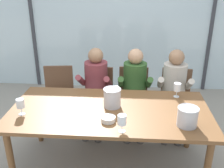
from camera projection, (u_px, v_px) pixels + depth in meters
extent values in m
plane|color=#9E9384|center=(115.00, 121.00, 4.08)|extent=(14.00, 14.00, 0.00)
cube|color=silver|center=(120.00, 22.00, 4.84)|extent=(7.38, 0.03, 2.60)
cube|color=#38383D|center=(32.00, 21.00, 4.94)|extent=(0.06, 0.06, 2.60)
cube|color=#38383D|center=(212.00, 23.00, 4.71)|extent=(0.06, 0.06, 2.60)
cube|color=#568942|center=(125.00, 11.00, 8.67)|extent=(13.38, 2.40, 1.92)
cube|color=brown|center=(110.00, 111.00, 2.87)|extent=(2.18, 1.06, 0.04)
cylinder|color=brown|center=(11.00, 160.00, 2.69)|extent=(0.07, 0.07, 0.72)
cylinder|color=brown|center=(38.00, 117.00, 3.48)|extent=(0.07, 0.07, 0.72)
cylinder|color=brown|center=(189.00, 123.00, 3.35)|extent=(0.07, 0.07, 0.72)
cube|color=brown|center=(58.00, 99.00, 3.80)|extent=(0.49, 0.49, 0.03)
cube|color=brown|center=(59.00, 79.00, 3.89)|extent=(0.42, 0.08, 0.42)
cylinder|color=brown|center=(44.00, 119.00, 3.71)|extent=(0.04, 0.04, 0.44)
cylinder|color=brown|center=(71.00, 119.00, 3.72)|extent=(0.04, 0.04, 0.44)
cylinder|color=brown|center=(49.00, 107.00, 4.06)|extent=(0.04, 0.04, 0.44)
cylinder|color=brown|center=(73.00, 106.00, 4.07)|extent=(0.04, 0.04, 0.44)
cube|color=brown|center=(96.00, 100.00, 3.76)|extent=(0.47, 0.47, 0.03)
cube|color=brown|center=(99.00, 80.00, 3.86)|extent=(0.42, 0.07, 0.42)
cylinder|color=brown|center=(81.00, 119.00, 3.71)|extent=(0.04, 0.04, 0.44)
cylinder|color=brown|center=(107.00, 122.00, 3.66)|extent=(0.04, 0.04, 0.44)
cylinder|color=brown|center=(87.00, 107.00, 4.05)|extent=(0.04, 0.04, 0.44)
cylinder|color=brown|center=(111.00, 109.00, 4.00)|extent=(0.04, 0.04, 0.44)
cube|color=brown|center=(132.00, 100.00, 3.75)|extent=(0.46, 0.46, 0.03)
cube|color=brown|center=(133.00, 81.00, 3.85)|extent=(0.42, 0.05, 0.42)
cylinder|color=brown|center=(118.00, 120.00, 3.69)|extent=(0.04, 0.04, 0.44)
cylinder|color=brown|center=(145.00, 122.00, 3.65)|extent=(0.04, 0.04, 0.44)
cylinder|color=brown|center=(120.00, 108.00, 4.03)|extent=(0.04, 0.04, 0.44)
cylinder|color=brown|center=(145.00, 109.00, 4.00)|extent=(0.04, 0.04, 0.44)
cube|color=brown|center=(175.00, 102.00, 3.70)|extent=(0.48, 0.48, 0.03)
cube|color=brown|center=(176.00, 82.00, 3.79)|extent=(0.42, 0.08, 0.42)
cylinder|color=brown|center=(160.00, 122.00, 3.65)|extent=(0.04, 0.04, 0.44)
cylinder|color=brown|center=(188.00, 124.00, 3.58)|extent=(0.04, 0.04, 0.44)
cylinder|color=brown|center=(161.00, 109.00, 3.99)|extent=(0.04, 0.04, 0.44)
cylinder|color=brown|center=(186.00, 111.00, 3.93)|extent=(0.04, 0.04, 0.44)
cylinder|color=brown|center=(96.00, 80.00, 3.70)|extent=(0.34, 0.34, 0.52)
sphere|color=#936B4C|center=(96.00, 56.00, 3.56)|extent=(0.21, 0.21, 0.21)
cube|color=#47423D|center=(88.00, 102.00, 3.63)|extent=(0.16, 0.41, 0.13)
cube|color=#47423D|center=(100.00, 103.00, 3.60)|extent=(0.16, 0.41, 0.13)
cylinder|color=#47423D|center=(85.00, 125.00, 3.54)|extent=(0.10, 0.10, 0.46)
cylinder|color=#47423D|center=(98.00, 126.00, 3.52)|extent=(0.10, 0.10, 0.46)
cylinder|color=brown|center=(81.00, 80.00, 3.60)|extent=(0.10, 0.33, 0.26)
cylinder|color=brown|center=(108.00, 82.00, 3.55)|extent=(0.10, 0.33, 0.26)
cylinder|color=#2D5123|center=(135.00, 81.00, 3.66)|extent=(0.33, 0.33, 0.52)
sphere|color=tan|center=(136.00, 56.00, 3.52)|extent=(0.21, 0.21, 0.21)
cube|color=#47423D|center=(128.00, 104.00, 3.58)|extent=(0.14, 0.40, 0.13)
cube|color=#47423D|center=(141.00, 104.00, 3.57)|extent=(0.14, 0.40, 0.13)
cylinder|color=#47423D|center=(127.00, 127.00, 3.50)|extent=(0.10, 0.10, 0.46)
cylinder|color=#47423D|center=(141.00, 128.00, 3.49)|extent=(0.10, 0.10, 0.46)
cylinder|color=#2D5123|center=(121.00, 82.00, 3.55)|extent=(0.09, 0.33, 0.26)
cylinder|color=#2D5123|center=(149.00, 83.00, 3.53)|extent=(0.09, 0.33, 0.26)
cylinder|color=#B7AD9E|center=(174.00, 82.00, 3.62)|extent=(0.35, 0.35, 0.52)
sphere|color=#936B4C|center=(177.00, 57.00, 3.48)|extent=(0.21, 0.21, 0.21)
cube|color=#47423D|center=(166.00, 105.00, 3.56)|extent=(0.16, 0.41, 0.13)
cube|color=#47423D|center=(180.00, 106.00, 3.53)|extent=(0.16, 0.41, 0.13)
cylinder|color=#47423D|center=(165.00, 128.00, 3.47)|extent=(0.10, 0.10, 0.46)
cylinder|color=#47423D|center=(179.00, 130.00, 3.45)|extent=(0.10, 0.10, 0.46)
cylinder|color=#B7AD9E|center=(160.00, 83.00, 3.53)|extent=(0.11, 0.33, 0.26)
cylinder|color=#B7AD9E|center=(189.00, 84.00, 3.48)|extent=(0.11, 0.33, 0.26)
cylinder|color=#B7B7BC|center=(187.00, 117.00, 2.52)|extent=(0.20, 0.20, 0.19)
torus|color=silver|center=(189.00, 108.00, 2.49)|extent=(0.20, 0.20, 0.01)
cylinder|color=#B7B7BC|center=(112.00, 98.00, 2.88)|extent=(0.19, 0.19, 0.21)
torus|color=silver|center=(112.00, 89.00, 2.84)|extent=(0.20, 0.20, 0.01)
cylinder|color=silver|center=(108.00, 119.00, 2.62)|extent=(0.15, 0.15, 0.05)
cylinder|color=silver|center=(22.00, 114.00, 2.76)|extent=(0.07, 0.07, 0.00)
cylinder|color=silver|center=(21.00, 111.00, 2.75)|extent=(0.01, 0.01, 0.07)
cylinder|color=silver|center=(20.00, 103.00, 2.71)|extent=(0.08, 0.08, 0.09)
cylinder|color=#560C1E|center=(21.00, 106.00, 2.72)|extent=(0.07, 0.07, 0.04)
cylinder|color=silver|center=(122.00, 131.00, 2.46)|extent=(0.07, 0.07, 0.00)
cylinder|color=silver|center=(122.00, 128.00, 2.45)|extent=(0.01, 0.01, 0.07)
cylinder|color=silver|center=(122.00, 120.00, 2.41)|extent=(0.08, 0.08, 0.09)
cylinder|color=#560C1E|center=(122.00, 122.00, 2.42)|extent=(0.07, 0.07, 0.04)
cylinder|color=silver|center=(176.00, 96.00, 3.15)|extent=(0.07, 0.07, 0.00)
cylinder|color=silver|center=(177.00, 93.00, 3.14)|extent=(0.01, 0.01, 0.07)
cylinder|color=silver|center=(177.00, 87.00, 3.10)|extent=(0.08, 0.08, 0.09)
cylinder|color=#E0D184|center=(177.00, 89.00, 3.11)|extent=(0.07, 0.07, 0.04)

